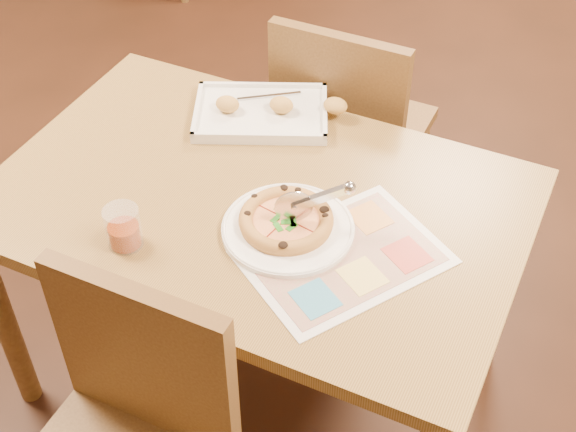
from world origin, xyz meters
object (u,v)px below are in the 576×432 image
at_px(pizza_cutter, 311,201).
at_px(menu, 344,257).
at_px(glass_tumbler, 124,230).
at_px(chair_near, 127,425).
at_px(appetizer_tray, 265,112).
at_px(chair_far, 347,117).
at_px(dining_table, 257,222).
at_px(plate, 288,229).
at_px(pizza, 286,220).

relative_size(pizza_cutter, menu, 0.35).
bearing_deg(glass_tumbler, chair_near, -59.09).
bearing_deg(glass_tumbler, appetizer_tray, 83.19).
xyz_separation_m(pizza_cutter, menu, (0.10, -0.05, -0.09)).
bearing_deg(chair_far, appetizer_tray, 66.56).
distance_m(pizza_cutter, appetizer_tray, 0.47).
bearing_deg(dining_table, appetizer_tray, 112.81).
distance_m(dining_table, pizza_cutter, 0.25).
height_order(dining_table, chair_far, chair_far).
bearing_deg(chair_far, menu, 111.26).
relative_size(plate, glass_tumbler, 3.04).
xyz_separation_m(chair_far, glass_tumbler, (-0.20, -0.87, 0.20)).
distance_m(dining_table, pizza, 0.18).
relative_size(chair_far, plate, 1.51).
bearing_deg(chair_near, chair_far, 90.00).
bearing_deg(glass_tumbler, chair_far, 77.26).
relative_size(chair_near, chair_far, 1.00).
distance_m(plate, pizza, 0.02).
bearing_deg(menu, pizza, 169.79).
bearing_deg(pizza_cutter, appetizer_tray, 98.62).
distance_m(dining_table, menu, 0.30).
height_order(glass_tumbler, menu, glass_tumbler).
bearing_deg(glass_tumbler, menu, 20.41).
relative_size(pizza_cutter, glass_tumbler, 1.50).
relative_size(plate, pizza_cutter, 2.02).
relative_size(chair_near, appetizer_tray, 1.08).
height_order(appetizer_tray, menu, appetizer_tray).
xyz_separation_m(dining_table, chair_near, (0.00, -0.60, -0.07)).
height_order(dining_table, glass_tumbler, glass_tumbler).
bearing_deg(plate, dining_table, 148.24).
bearing_deg(pizza_cutter, chair_far, 73.08).
distance_m(chair_near, chair_far, 1.20).
bearing_deg(appetizer_tray, pizza, -57.03).
distance_m(appetizer_tray, glass_tumbler, 0.58).
distance_m(chair_far, plate, 0.71).
xyz_separation_m(chair_near, plate, (0.12, 0.53, 0.16)).
relative_size(appetizer_tray, menu, 1.00).
height_order(chair_near, glass_tumbler, chair_near).
distance_m(dining_table, chair_near, 0.61).
bearing_deg(plate, chair_near, -103.12).
xyz_separation_m(dining_table, chair_far, (-0.00, 0.60, -0.07)).
xyz_separation_m(dining_table, appetizer_tray, (-0.13, 0.31, 0.10)).
bearing_deg(dining_table, menu, -19.69).
xyz_separation_m(pizza, menu, (0.16, -0.03, -0.03)).
bearing_deg(menu, glass_tumbler, -159.59).
height_order(dining_table, pizza_cutter, pizza_cutter).
distance_m(pizza, appetizer_tray, 0.45).
xyz_separation_m(pizza, appetizer_tray, (-0.24, 0.37, -0.01)).
distance_m(chair_near, plate, 0.56).
bearing_deg(pizza, glass_tumbler, -146.93).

